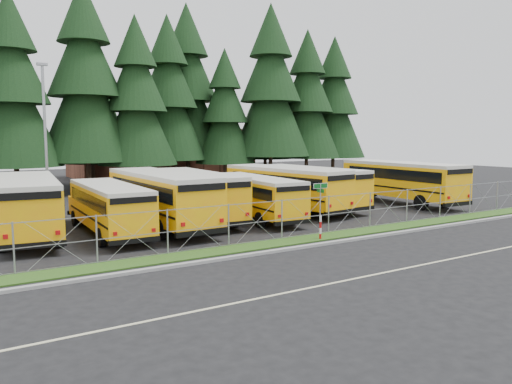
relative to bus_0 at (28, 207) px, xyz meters
The scene contains 28 objects.
ground 15.95m from the bus_0, 24.32° to the right, with size 120.00×120.00×0.00m, color black.
curb 17.45m from the bus_0, 33.67° to the right, with size 50.00×0.25×0.12m, color gray.
grass_verge 16.72m from the bus_0, 29.66° to the right, with size 50.00×1.40×0.06m, color #1B3F12.
road_lane_line 20.57m from the bus_0, 45.14° to the right, with size 50.00×0.12×0.01m, color beige.
chainlink_fence 16.32m from the bus_0, 27.52° to the right, with size 44.00×0.10×2.00m, color #96999E, non-canonical shape.
brick_building 39.25m from the bus_0, 58.55° to the left, with size 22.00×10.00×6.00m, color brown.
bus_0 is the anchor object (origin of this frame).
bus_1 3.94m from the bus_0, 24.83° to the right, with size 2.38×10.07×2.64m, color #FFBC08, non-canonical shape.
bus_2 6.64m from the bus_0, ahead, with size 2.80×11.84×3.10m, color #FFBC08, non-canonical shape.
bus_3 9.15m from the bus_0, ahead, with size 2.66×11.28×2.96m, color #FFBC08, non-canonical shape.
bus_4 12.55m from the bus_0, ahead, with size 2.37×10.05×2.63m, color #FFBC08, non-canonical shape.
bus_5 15.76m from the bus_0, ahead, with size 2.71×11.48×3.01m, color #FFBC08, non-canonical shape.
bus_6 18.11m from the bus_0, ahead, with size 2.62×11.11×2.91m, color #FFBC08, non-canonical shape.
bus_east 25.60m from the bus_0, ahead, with size 2.83×11.99×3.14m, color #FFBC08, non-canonical shape.
street_sign 14.79m from the bus_0, 35.58° to the right, with size 0.84×0.55×2.81m.
striped_bollard 14.83m from the bus_0, 35.60° to the right, with size 0.11×0.11×1.20m, color #B20C0C.
light_standard 11.49m from the bus_0, 75.57° to the left, with size 0.70×0.35×10.14m.
conifer_2 20.33m from the bus_0, 84.94° to the left, with size 7.76×7.76×17.17m, color black, non-canonical shape.
conifer_3 22.45m from the bus_0, 68.35° to the left, with size 8.59×8.59×19.01m, color black, non-canonical shape.
conifer_4 22.91m from the bus_0, 56.67° to the left, with size 7.34×7.34×16.23m, color black, non-canonical shape.
conifer_5 28.92m from the bus_0, 52.99° to the left, with size 7.97×7.97×17.63m, color black, non-canonical shape.
conifer_6 30.83m from the bus_0, 42.09° to the left, with size 6.51×6.51×14.41m, color black, non-canonical shape.
conifer_7 34.55m from the bus_0, 34.69° to the left, with size 8.81×8.81×19.49m, color black, non-canonical shape.
conifer_8 38.39m from the bus_0, 30.22° to the left, with size 7.80×7.80×17.24m, color black, non-canonical shape.
conifer_9 42.28m from the bus_0, 27.61° to the left, with size 7.67×7.67×16.96m, color black, non-canonical shape.
conifer_11 28.12m from the bus_0, 69.37° to the left, with size 7.02×7.02×15.52m, color black, non-canonical shape.
conifer_12 33.02m from the bus_0, 50.92° to the left, with size 8.93×8.93×19.74m, color black, non-canonical shape.
conifer_13 40.39m from the bus_0, 39.26° to the left, with size 6.85×6.85×15.14m, color black, non-canonical shape.
Camera 1 is at (-17.99, -20.90, 5.13)m, focal length 35.00 mm.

